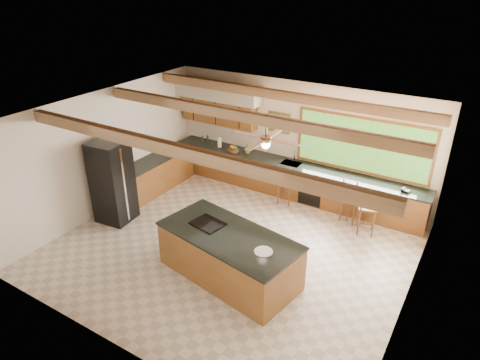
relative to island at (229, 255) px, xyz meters
The scene contains 9 objects.
ground 1.05m from the island, 119.17° to the left, with size 7.20×7.20×0.00m, color beige.
room_shell 2.35m from the island, 113.03° to the left, with size 7.27×6.54×3.02m.
counter_run 3.57m from the island, 110.91° to the left, with size 7.12×3.10×1.22m.
island is the anchor object (origin of this frame).
refrigerator 3.56m from the island, behind, with size 0.85×0.83×2.00m.
bar_stool_a 3.23m from the island, 96.31° to the left, with size 0.43×0.43×1.09m.
bar_stool_b 3.48m from the island, 67.02° to the left, with size 0.47×0.47×1.16m.
bar_stool_c 3.55m from the island, 64.79° to the left, with size 0.47×0.47×0.99m.
bar_stool_d 3.41m from the island, 57.27° to the left, with size 0.50×0.50×1.12m.
Camera 1 is at (4.18, -6.51, 5.47)m, focal length 32.00 mm.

